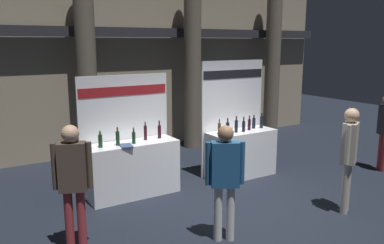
{
  "coord_description": "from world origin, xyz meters",
  "views": [
    {
      "loc": [
        -4.26,
        -5.08,
        2.91
      ],
      "look_at": [
        -0.58,
        0.89,
        1.5
      ],
      "focal_mm": 37.13,
      "sensor_mm": 36.0,
      "label": 1
    }
  ],
  "objects_px": {
    "visitor_1": "(349,151)",
    "exhibitor_booth_0": "(132,164)",
    "exhibitor_booth_1": "(240,148)",
    "visitor_0": "(73,176)",
    "visitor_3": "(225,173)"
  },
  "relations": [
    {
      "from": "visitor_1",
      "to": "exhibitor_booth_0",
      "type": "bearing_deg",
      "value": -72.62
    },
    {
      "from": "exhibitor_booth_0",
      "to": "visitor_1",
      "type": "bearing_deg",
      "value": -43.68
    },
    {
      "from": "exhibitor_booth_0",
      "to": "exhibitor_booth_1",
      "type": "distance_m",
      "value": 2.47
    },
    {
      "from": "exhibitor_booth_1",
      "to": "visitor_1",
      "type": "xyz_separation_m",
      "value": [
        0.37,
        -2.49,
        0.46
      ]
    },
    {
      "from": "exhibitor_booth_0",
      "to": "visitor_0",
      "type": "relative_size",
      "value": 1.27
    },
    {
      "from": "exhibitor_booth_0",
      "to": "exhibitor_booth_1",
      "type": "bearing_deg",
      "value": -4.84
    },
    {
      "from": "exhibitor_booth_1",
      "to": "exhibitor_booth_0",
      "type": "bearing_deg",
      "value": 175.16
    },
    {
      "from": "exhibitor_booth_0",
      "to": "visitor_0",
      "type": "height_order",
      "value": "exhibitor_booth_0"
    },
    {
      "from": "exhibitor_booth_0",
      "to": "visitor_3",
      "type": "bearing_deg",
      "value": -79.7
    },
    {
      "from": "visitor_0",
      "to": "visitor_1",
      "type": "relative_size",
      "value": 0.99
    },
    {
      "from": "visitor_0",
      "to": "visitor_1",
      "type": "height_order",
      "value": "visitor_1"
    },
    {
      "from": "visitor_1",
      "to": "visitor_3",
      "type": "relative_size",
      "value": 1.05
    },
    {
      "from": "visitor_0",
      "to": "visitor_3",
      "type": "bearing_deg",
      "value": 176.86
    },
    {
      "from": "exhibitor_booth_0",
      "to": "exhibitor_booth_1",
      "type": "relative_size",
      "value": 0.91
    },
    {
      "from": "visitor_0",
      "to": "visitor_3",
      "type": "distance_m",
      "value": 2.15
    }
  ]
}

